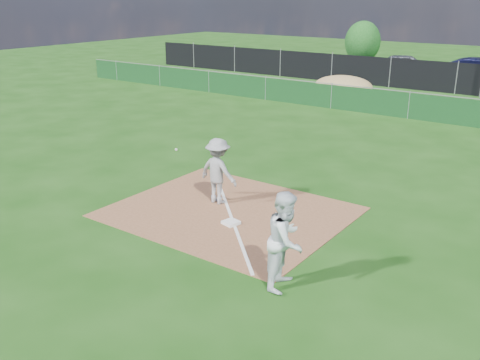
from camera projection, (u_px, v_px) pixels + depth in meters
The scene contains 13 objects.
ground at pixel (364, 141), 21.33m from camera, with size 90.00×90.00×0.00m, color #16430E.
infield_dirt at pixel (229, 212), 14.44m from camera, with size 6.00×5.00×0.02m, color brown.
foul_line at pixel (229, 211), 14.44m from camera, with size 0.08×7.00×0.01m, color white.
green_fence at pixel (409, 106), 24.96m from camera, with size 44.00×0.05×1.20m, color #0F3716.
dirt_mound at pixel (343, 86), 30.40m from camera, with size 3.38×2.60×1.17m, color #A2854E.
black_fence at pixel (457, 78), 30.98m from camera, with size 46.00×0.04×1.80m, color black.
parking_lot at pixel (476, 83), 35.10m from camera, with size 46.00×9.00×0.01m, color black.
first_base at pixel (231, 223), 13.66m from camera, with size 0.37×0.37×0.08m, color white.
play_at_first at pixel (218, 171), 14.78m from camera, with size 2.31×0.73×1.85m.
runner at pixel (286, 240), 10.52m from camera, with size 0.98×0.77×2.02m, color white.
car_left at pixel (407, 65), 37.56m from camera, with size 1.81×4.49×1.53m, color #9FA1A6.
car_mid at pixel (479, 71), 34.72m from camera, with size 1.65×4.74×1.56m, color black.
tree_left at pixel (363, 42), 43.92m from camera, with size 2.90×2.90×3.44m.
Camera 1 is at (8.04, -9.65, 5.62)m, focal length 40.00 mm.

